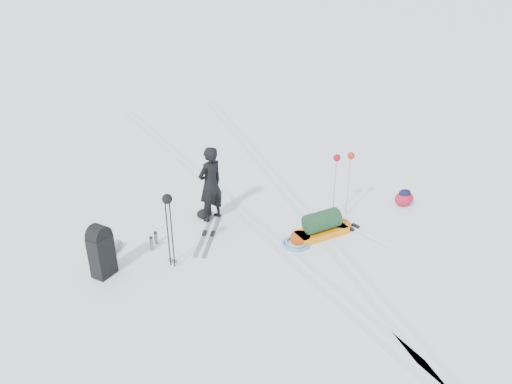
% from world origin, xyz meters
% --- Properties ---
extents(ground, '(200.00, 200.00, 0.00)m').
position_xyz_m(ground, '(0.00, 0.00, 0.00)').
color(ground, silver).
rests_on(ground, ground).
extents(snow_hill_backdrop, '(359.50, 192.00, 162.45)m').
position_xyz_m(snow_hill_backdrop, '(62.69, 84.02, -69.02)').
color(snow_hill_backdrop, silver).
rests_on(snow_hill_backdrop, ground).
extents(ski_tracks, '(3.38, 17.97, 0.01)m').
position_xyz_m(ski_tracks, '(0.61, 0.88, 0.00)').
color(ski_tracks, silver).
rests_on(ski_tracks, ground).
extents(skier, '(0.69, 0.57, 1.64)m').
position_xyz_m(skier, '(-0.74, 0.87, 0.82)').
color(skier, black).
rests_on(skier, ground).
extents(pulk_sled, '(1.40, 0.49, 0.53)m').
position_xyz_m(pulk_sled, '(0.99, -0.70, 0.20)').
color(pulk_sled, orange).
rests_on(pulk_sled, ground).
extents(expedition_rucksack, '(0.73, 1.08, 1.00)m').
position_xyz_m(expedition_rucksack, '(-3.14, -0.06, 0.46)').
color(expedition_rucksack, black).
rests_on(expedition_rucksack, ground).
extents(ski_poles_black, '(0.18, 0.18, 1.46)m').
position_xyz_m(ski_poles_black, '(-2.01, -0.40, 1.19)').
color(ski_poles_black, black).
rests_on(ski_poles_black, ground).
extents(ski_poles_silver, '(0.46, 0.19, 1.46)m').
position_xyz_m(ski_poles_silver, '(1.75, -0.23, 1.22)').
color(ski_poles_silver, '#AFB0B6').
rests_on(ski_poles_silver, ground).
extents(touring_skis_grey, '(1.12, 1.52, 0.06)m').
position_xyz_m(touring_skis_grey, '(-1.04, 0.31, 0.01)').
color(touring_skis_grey, gray).
rests_on(touring_skis_grey, ground).
extents(touring_skis_white, '(0.71, 1.72, 0.06)m').
position_xyz_m(touring_skis_white, '(1.71, -0.78, 0.01)').
color(touring_skis_white, silver).
rests_on(touring_skis_white, ground).
extents(rope_coil, '(0.63, 0.63, 0.07)m').
position_xyz_m(rope_coil, '(0.36, -0.78, 0.03)').
color(rope_coil, '#548BCC').
rests_on(rope_coil, ground).
extents(small_daypack, '(0.54, 0.47, 0.38)m').
position_xyz_m(small_daypack, '(3.33, -0.43, 0.19)').
color(small_daypack, maroon).
rests_on(small_daypack, ground).
extents(thermos_pair, '(0.21, 0.26, 0.29)m').
position_xyz_m(thermos_pair, '(-2.14, 0.36, 0.14)').
color(thermos_pair, slate).
rests_on(thermos_pair, ground).
extents(stuff_sack, '(0.36, 0.28, 0.21)m').
position_xyz_m(stuff_sack, '(-0.87, 0.98, 0.10)').
color(stuff_sack, black).
rests_on(stuff_sack, ground).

